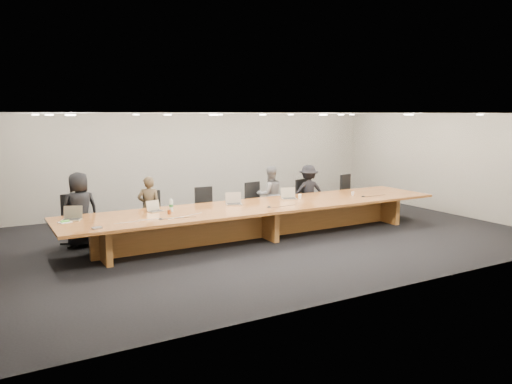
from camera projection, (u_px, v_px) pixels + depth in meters
ground at (262, 237)px, 11.43m from camera, size 12.00×12.00×0.00m
back_wall at (194, 162)px, 14.65m from camera, size 12.00×0.02×2.80m
conference_table at (262, 215)px, 11.35m from camera, size 9.00×1.80×0.75m
chair_far_left at (77, 220)px, 10.60m from camera, size 0.68×0.68×1.12m
chair_left at (158, 214)px, 11.38m from camera, size 0.67×0.67×1.06m
chair_mid_left at (207, 209)px, 12.02m from camera, size 0.58×0.58×1.06m
chair_mid_right at (258, 203)px, 12.66m from camera, size 0.64×0.64×1.09m
chair_right at (307, 198)px, 13.46m from camera, size 0.66×0.66×1.06m
chair_far_right at (352, 194)px, 14.13m from camera, size 0.71×0.71×1.11m
person_a at (80, 209)px, 10.50m from camera, size 0.83×0.60×1.59m
person_b at (149, 207)px, 11.27m from camera, size 0.60×0.50×1.41m
person_c at (270, 195)px, 12.81m from camera, size 0.79×0.66×1.47m
person_d at (308, 192)px, 13.39m from camera, size 1.05×0.80×1.44m
laptop_a at (71, 213)px, 9.62m from camera, size 0.43×0.38×0.28m
laptop_b at (155, 206)px, 10.48m from camera, size 0.34×0.28×0.24m
laptop_c at (234, 199)px, 11.28m from camera, size 0.43×0.37×0.28m
laptop_d at (289, 193)px, 12.02m from camera, size 0.42×0.36×0.28m
water_bottle at (171, 206)px, 10.50m from camera, size 0.09×0.09×0.25m
amber_mug at (169, 212)px, 10.24m from camera, size 0.10×0.10×0.09m
paper_cup_near at (300, 196)px, 12.15m from camera, size 0.11×0.11×0.10m
paper_cup_far at (353, 193)px, 12.64m from camera, size 0.08×0.08×0.09m
notepad at (65, 222)px, 9.43m from camera, size 0.28×0.25×0.01m
lime_gadget at (65, 221)px, 9.44m from camera, size 0.16×0.10×0.02m
av_box at (97, 228)px, 8.94m from camera, size 0.19×0.15×0.03m
mic_left at (161, 219)px, 9.72m from camera, size 0.11×0.11×0.03m
mic_center at (269, 207)px, 10.98m from camera, size 0.14×0.14×0.03m
mic_right at (363, 196)px, 12.39m from camera, size 0.12×0.12×0.03m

